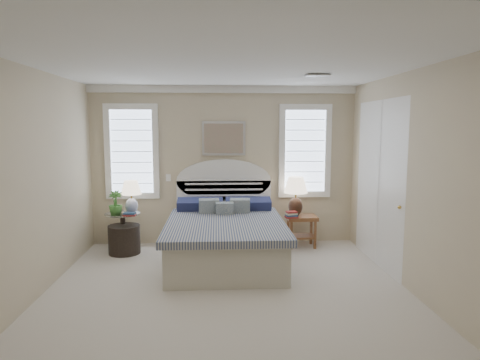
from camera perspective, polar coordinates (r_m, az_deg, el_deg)
The scene contains 21 objects.
floor at distance 5.24m, azimuth -1.62°, elevation -15.55°, with size 4.50×5.00×0.01m, color #BEB2A2.
ceiling at distance 4.88m, azimuth -1.74°, elevation 15.13°, with size 4.50×5.00×0.01m, color white.
wall_back at distance 7.36m, azimuth -2.18°, elevation 1.92°, with size 4.50×0.02×2.70m, color beige.
wall_left at distance 5.32m, azimuth -26.68°, elevation -0.87°, with size 0.02×5.00×2.70m, color beige.
wall_right at distance 5.42m, azimuth 22.82°, elevation -0.53°, with size 0.02×5.00×2.70m, color beige.
crown_molding at distance 7.32m, azimuth -2.22°, elevation 12.00°, with size 4.50×0.08×0.12m, color white.
hvac_vent at distance 5.82m, azimuth 10.29°, elevation 13.53°, with size 0.30×0.20×0.02m, color #B2B2B2.
switch_plate at distance 7.42m, azimuth -9.53°, elevation 0.31°, with size 0.08×0.01×0.12m, color white.
window_left at distance 7.46m, azimuth -14.20°, elevation 3.70°, with size 0.90×0.06×1.60m, color #C7DBFC.
window_right at distance 7.48m, azimuth 8.62°, elevation 3.84°, with size 0.90×0.06×1.60m, color #C7DBFC.
painting at distance 7.30m, azimuth -2.19°, elevation 5.57°, with size 0.74×0.04×0.58m, color silver.
closet_door at distance 6.53m, azimuth 18.01°, elevation -0.43°, with size 0.02×1.80×2.40m, color white.
bed at distance 6.50m, azimuth -1.98°, elevation -7.43°, with size 1.72×2.28×1.47m.
side_table_left at distance 7.24m, azimuth -15.33°, elevation -6.17°, with size 0.56×0.56×0.63m.
nightstand_right at distance 7.31m, azimuth 8.20°, elevation -5.85°, with size 0.50×0.40×0.53m.
floor_pot at distance 7.14m, azimuth -15.17°, elevation -7.65°, with size 0.50×0.50×0.46m, color black.
lamp_left at distance 7.07m, azimuth -14.30°, elevation -1.72°, with size 0.43×0.43×0.54m.
lamp_right at distance 7.27m, azimuth 7.44°, elevation -1.54°, with size 0.50×0.50×0.66m.
potted_plant at distance 7.02m, azimuth -16.27°, elevation -2.98°, with size 0.22×0.22×0.39m, color #3A7E32.
books_left at distance 6.94m, azimuth -14.50°, elevation -4.44°, with size 0.20×0.16×0.05m.
books_right at distance 7.09m, azimuth 6.88°, elevation -4.63°, with size 0.22×0.18×0.11m.
Camera 1 is at (-0.12, -4.83, 2.02)m, focal length 32.00 mm.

